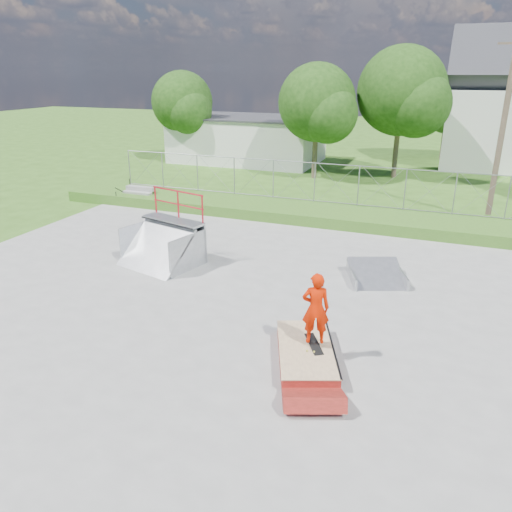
{
  "coord_description": "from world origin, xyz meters",
  "views": [
    {
      "loc": [
        5.65,
        -11.41,
        6.3
      ],
      "look_at": [
        0.66,
        1.41,
        1.1
      ],
      "focal_mm": 35.0,
      "sensor_mm": 36.0,
      "label": 1
    }
  ],
  "objects": [
    {
      "name": "ground",
      "position": [
        0.0,
        0.0,
        0.0
      ],
      "size": [
        120.0,
        120.0,
        0.0
      ],
      "primitive_type": "plane",
      "color": "#325819",
      "rests_on": "ground"
    },
    {
      "name": "concrete_pad",
      "position": [
        0.0,
        0.0,
        0.02
      ],
      "size": [
        20.0,
        16.0,
        0.04
      ],
      "primitive_type": "cube",
      "color": "gray",
      "rests_on": "ground"
    },
    {
      "name": "grass_berm",
      "position": [
        0.0,
        9.5,
        0.25
      ],
      "size": [
        24.0,
        3.0,
        0.5
      ],
      "primitive_type": "cube",
      "color": "#325819",
      "rests_on": "ground"
    },
    {
      "name": "grind_box",
      "position": [
        3.15,
        -1.84,
        0.19
      ],
      "size": [
        2.06,
        2.82,
        0.38
      ],
      "rotation": [
        0.0,
        0.0,
        0.37
      ],
      "color": "maroon",
      "rests_on": "concrete_pad"
    },
    {
      "name": "quarter_pipe",
      "position": [
        -3.1,
        2.14,
        1.2
      ],
      "size": [
        2.84,
        2.57,
        2.4
      ],
      "primitive_type": null,
      "rotation": [
        0.0,
        0.0,
        -0.26
      ],
      "color": "#95989C",
      "rests_on": "concrete_pad"
    },
    {
      "name": "flat_bank_ramp",
      "position": [
        3.95,
        3.35,
        0.25
      ],
      "size": [
        2.11,
        2.18,
        0.49
      ],
      "primitive_type": null,
      "rotation": [
        0.0,
        0.0,
        0.37
      ],
      "color": "#95989C",
      "rests_on": "concrete_pad"
    },
    {
      "name": "skateboard",
      "position": [
        3.3,
        -1.74,
        0.42
      ],
      "size": [
        0.62,
        0.79,
        0.13
      ],
      "primitive_type": "cube",
      "rotation": [
        0.14,
        0.0,
        0.58
      ],
      "color": "black",
      "rests_on": "grind_box"
    },
    {
      "name": "skater",
      "position": [
        3.3,
        -1.74,
        1.26
      ],
      "size": [
        0.71,
        0.57,
        1.67
      ],
      "primitive_type": "imported",
      "rotation": [
        0.0,
        0.0,
        3.46
      ],
      "color": "#C51800",
      "rests_on": "grind_box"
    },
    {
      "name": "concrete_stairs",
      "position": [
        -8.5,
        8.7,
        0.4
      ],
      "size": [
        1.5,
        1.6,
        0.8
      ],
      "primitive_type": null,
      "color": "gray",
      "rests_on": "ground"
    },
    {
      "name": "chain_link_fence",
      "position": [
        0.0,
        10.5,
        1.4
      ],
      "size": [
        20.0,
        0.06,
        1.8
      ],
      "primitive_type": null,
      "color": "gray",
      "rests_on": "grass_berm"
    },
    {
      "name": "utility_building_flat",
      "position": [
        -8.0,
        22.0,
        1.5
      ],
      "size": [
        10.0,
        6.0,
        3.0
      ],
      "primitive_type": "cube",
      "color": "silver",
      "rests_on": "ground"
    },
    {
      "name": "utility_pole",
      "position": [
        7.5,
        12.0,
        4.0
      ],
      "size": [
        0.24,
        0.24,
        8.0
      ],
      "primitive_type": "cylinder",
      "color": "brown",
      "rests_on": "ground"
    },
    {
      "name": "tree_left_near",
      "position": [
        -1.75,
        17.83,
        4.24
      ],
      "size": [
        4.76,
        4.48,
        6.65
      ],
      "color": "brown",
      "rests_on": "ground"
    },
    {
      "name": "tree_center",
      "position": [
        2.78,
        19.81,
        4.85
      ],
      "size": [
        5.44,
        5.12,
        7.6
      ],
      "color": "brown",
      "rests_on": "ground"
    },
    {
      "name": "tree_left_far",
      "position": [
        -11.77,
        19.85,
        3.94
      ],
      "size": [
        4.42,
        4.16,
        6.18
      ],
      "color": "brown",
      "rests_on": "ground"
    },
    {
      "name": "tree_back_mid",
      "position": [
        5.21,
        27.86,
        3.63
      ],
      "size": [
        4.08,
        3.84,
        5.7
      ],
      "color": "brown",
      "rests_on": "ground"
    }
  ]
}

